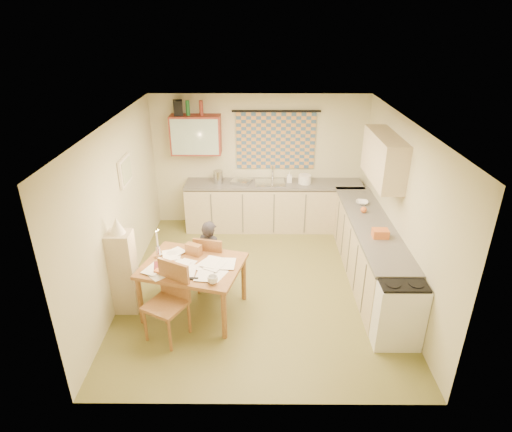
{
  "coord_description": "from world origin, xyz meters",
  "views": [
    {
      "loc": [
        -0.02,
        -5.52,
        3.77
      ],
      "look_at": [
        -0.05,
        0.2,
        1.07
      ],
      "focal_mm": 30.0,
      "sensor_mm": 36.0,
      "label": 1
    }
  ],
  "objects_px": {
    "stove": "(396,309)",
    "dining_table": "(194,287)",
    "counter_back": "(273,206)",
    "chair_far": "(213,272)",
    "person": "(210,257)",
    "counter_right": "(368,249)",
    "shelf_stand": "(124,272)"
  },
  "relations": [
    {
      "from": "dining_table",
      "to": "person",
      "type": "bearing_deg",
      "value": 84.55
    },
    {
      "from": "counter_back",
      "to": "dining_table",
      "type": "relative_size",
      "value": 2.21
    },
    {
      "from": "stove",
      "to": "chair_far",
      "type": "distance_m",
      "value": 2.62
    },
    {
      "from": "counter_back",
      "to": "stove",
      "type": "bearing_deg",
      "value": -65.49
    },
    {
      "from": "chair_far",
      "to": "person",
      "type": "xyz_separation_m",
      "value": [
        -0.02,
        -0.02,
        0.29
      ]
    },
    {
      "from": "chair_far",
      "to": "dining_table",
      "type": "bearing_deg",
      "value": 80.56
    },
    {
      "from": "stove",
      "to": "chair_far",
      "type": "xyz_separation_m",
      "value": [
        -2.39,
        1.06,
        -0.16
      ]
    },
    {
      "from": "counter_right",
      "to": "stove",
      "type": "xyz_separation_m",
      "value": [
        0.0,
        -1.48,
        -0.0
      ]
    },
    {
      "from": "dining_table",
      "to": "chair_far",
      "type": "height_order",
      "value": "chair_far"
    },
    {
      "from": "person",
      "to": "counter_back",
      "type": "bearing_deg",
      "value": -88.14
    },
    {
      "from": "counter_back",
      "to": "counter_right",
      "type": "bearing_deg",
      "value": -49.25
    },
    {
      "from": "counter_right",
      "to": "chair_far",
      "type": "relative_size",
      "value": 3.18
    },
    {
      "from": "chair_far",
      "to": "counter_back",
      "type": "bearing_deg",
      "value": -102.77
    },
    {
      "from": "person",
      "to": "shelf_stand",
      "type": "relative_size",
      "value": 0.95
    },
    {
      "from": "chair_far",
      "to": "person",
      "type": "bearing_deg",
      "value": 58.07
    },
    {
      "from": "counter_right",
      "to": "chair_far",
      "type": "xyz_separation_m",
      "value": [
        -2.39,
        -0.41,
        -0.16
      ]
    },
    {
      "from": "dining_table",
      "to": "counter_right",
      "type": "bearing_deg",
      "value": 34.6
    },
    {
      "from": "stove",
      "to": "chair_far",
      "type": "bearing_deg",
      "value": 156.05
    },
    {
      "from": "counter_back",
      "to": "chair_far",
      "type": "relative_size",
      "value": 3.55
    },
    {
      "from": "dining_table",
      "to": "shelf_stand",
      "type": "relative_size",
      "value": 1.24
    },
    {
      "from": "counter_back",
      "to": "shelf_stand",
      "type": "relative_size",
      "value": 2.75
    },
    {
      "from": "counter_right",
      "to": "chair_far",
      "type": "height_order",
      "value": "chair_far"
    },
    {
      "from": "counter_right",
      "to": "stove",
      "type": "distance_m",
      "value": 1.48
    },
    {
      "from": "counter_right",
      "to": "shelf_stand",
      "type": "relative_size",
      "value": 2.46
    },
    {
      "from": "stove",
      "to": "chair_far",
      "type": "height_order",
      "value": "chair_far"
    },
    {
      "from": "chair_far",
      "to": "person",
      "type": "height_order",
      "value": "person"
    },
    {
      "from": "stove",
      "to": "dining_table",
      "type": "bearing_deg",
      "value": 168.19
    },
    {
      "from": "counter_back",
      "to": "chair_far",
      "type": "bearing_deg",
      "value": -114.9
    },
    {
      "from": "shelf_stand",
      "to": "counter_right",
      "type": "bearing_deg",
      "value": 14.35
    },
    {
      "from": "stove",
      "to": "shelf_stand",
      "type": "xyz_separation_m",
      "value": [
        -3.54,
        0.57,
        0.15
      ]
    },
    {
      "from": "counter_right",
      "to": "dining_table",
      "type": "bearing_deg",
      "value": -160.23
    },
    {
      "from": "counter_right",
      "to": "person",
      "type": "height_order",
      "value": "person"
    }
  ]
}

